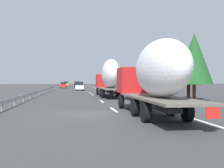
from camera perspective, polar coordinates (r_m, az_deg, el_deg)
ground_plane at (r=57.22m, az=-7.17°, el=-1.45°), size 260.00×260.00×0.00m
lane_stripe_0 at (r=19.50m, az=0.36°, el=-5.50°), size 3.20×0.20×0.01m
lane_stripe_1 at (r=27.59m, az=-2.20°, el=-3.69°), size 3.20×0.20×0.01m
lane_stripe_2 at (r=40.73m, az=-4.18°, el=-2.29°), size 3.20×0.20×0.01m
lane_stripe_3 at (r=46.33m, az=-4.68°, el=-1.93°), size 3.20×0.20×0.01m
lane_stripe_4 at (r=60.59m, az=-5.53°, el=-1.33°), size 3.20×0.20×0.01m
lane_stripe_5 at (r=59.75m, az=-5.49°, el=-1.35°), size 3.20×0.20×0.01m
lane_stripe_6 at (r=75.39m, az=-6.08°, el=-0.94°), size 3.20×0.20×0.01m
lane_stripe_7 at (r=89.81m, az=-6.43°, el=-0.68°), size 3.20×0.20×0.01m
lane_stripe_8 at (r=83.72m, az=-6.30°, el=-0.78°), size 3.20×0.20×0.01m
lane_stripe_9 at (r=97.53m, az=-6.58°, el=-0.58°), size 3.20×0.20×0.01m
edge_line_right at (r=62.56m, az=-2.22°, el=-1.26°), size 110.00×0.20×0.01m
truck_lead at (r=34.96m, az=-0.54°, el=1.60°), size 13.95×2.55×4.82m
truck_trailing at (r=15.99m, az=8.89°, el=1.98°), size 12.70×2.55×4.35m
car_white_van at (r=59.22m, az=-6.98°, el=-0.45°), size 4.08×1.81×1.92m
car_black_suv at (r=95.37m, az=-7.51°, el=-0.03°), size 4.35×1.90×1.94m
car_red_compact at (r=79.41m, az=-10.30°, el=-0.22°), size 4.12×1.72×1.76m
car_yellow_coupe at (r=105.16m, az=-9.76°, el=0.02°), size 4.75×1.76×1.88m
road_sign at (r=54.42m, az=-0.04°, el=0.97°), size 0.10×0.90×3.48m
tree_0 at (r=50.88m, az=6.65°, el=2.23°), size 3.02×3.02×5.61m
tree_1 at (r=28.27m, az=17.14°, el=5.18°), size 3.70×3.70×6.93m
tree_2 at (r=31.91m, az=16.03°, el=3.35°), size 3.93×3.93×5.55m
tree_3 at (r=106.89m, az=-1.02°, el=1.60°), size 2.98×2.98×5.84m
tree_4 at (r=43.51m, az=6.75°, el=2.91°), size 2.60×2.60×5.73m
guardrail_median at (r=60.39m, az=-12.93°, el=-0.80°), size 94.00×0.10×0.76m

